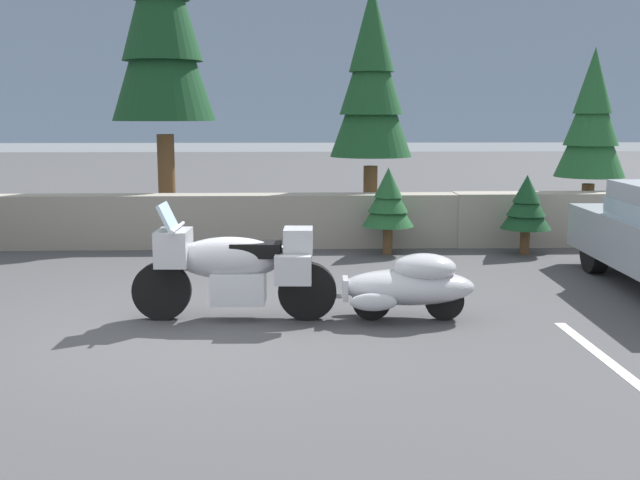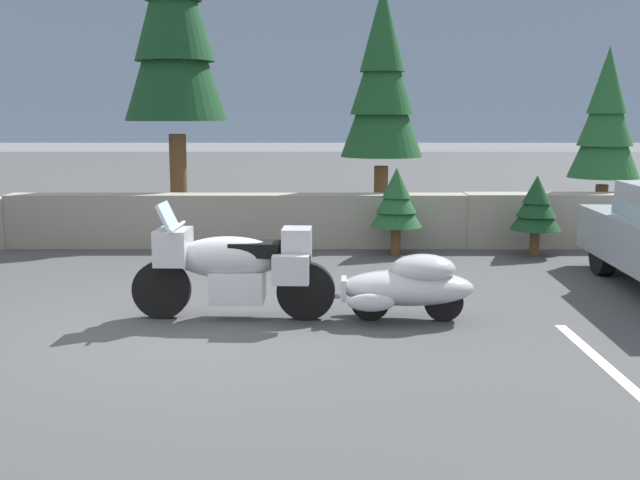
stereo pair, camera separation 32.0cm
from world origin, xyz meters
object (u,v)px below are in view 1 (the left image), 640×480
Objects in this scene: car_shaped_trailer at (409,284)px; pine_tree_far_right at (371,80)px; touring_motorcycle at (234,266)px; pine_tree_secondary at (592,120)px; pine_tree_tall at (161,12)px.

pine_tree_far_right is (0.16, 5.94, 2.51)m from car_shaped_trailer.
pine_tree_secondary is at bearing 42.34° from touring_motorcycle.
pine_tree_tall is 8.24m from pine_tree_secondary.
pine_tree_tall reaches higher than pine_tree_secondary.
touring_motorcycle is 8.57m from pine_tree_secondary.
pine_tree_secondary is 0.75× the size of pine_tree_far_right.
pine_tree_tall is at bearing 175.33° from pine_tree_secondary.
pine_tree_secondary is (4.24, 5.75, 1.79)m from car_shaped_trailer.
pine_tree_far_right is at bearing 69.97° from touring_motorcycle.
car_shaped_trailer is 0.33× the size of pine_tree_tall.
pine_tree_far_right is at bearing 88.50° from car_shaped_trailer.
pine_tree_secondary reaches higher than touring_motorcycle.
car_shaped_trailer is 6.45m from pine_tree_far_right.
pine_tree_secondary is (7.98, -0.65, -1.98)m from pine_tree_tall.
pine_tree_tall is 1.90× the size of pine_tree_secondary.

